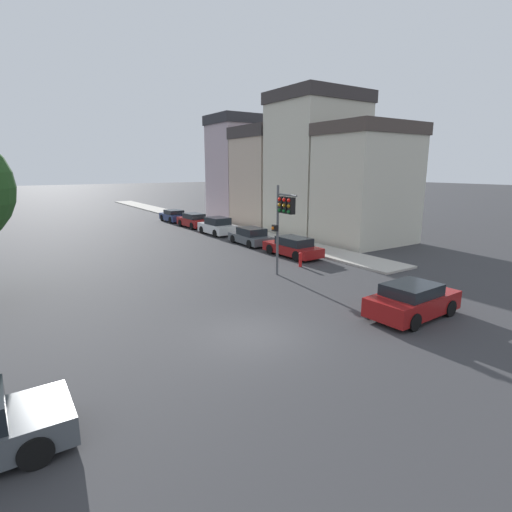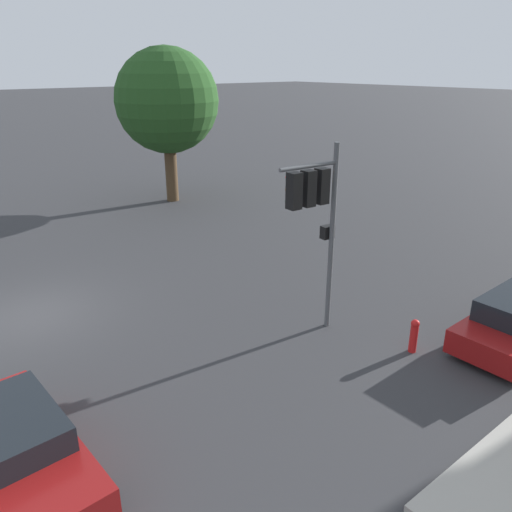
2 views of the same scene
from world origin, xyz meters
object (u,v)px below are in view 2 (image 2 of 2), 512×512
Objects in this scene: street_tree at (167,101)px; crossing_car_1 at (10,457)px; fire_hydrant at (414,335)px; traffic_signal at (314,202)px.

street_tree is 20.31m from crossing_car_1.
fire_hydrant is at bearing -9.40° from street_tree.
fire_hydrant is (1.66, 9.23, -0.21)m from crossing_car_1.
traffic_signal is 1.21× the size of crossing_car_1.
fire_hydrant is at bearing 77.03° from crossing_car_1.
crossing_car_1 reaches higher than fire_hydrant.
street_tree reaches higher than crossing_car_1.
street_tree is at bearing -12.30° from traffic_signal.
crossing_car_1 is (0.77, -7.88, -3.00)m from traffic_signal.
traffic_signal is at bearing -15.82° from street_tree.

